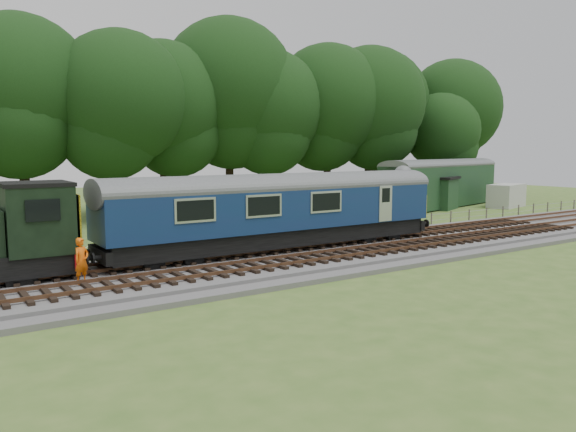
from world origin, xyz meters
TOP-DOWN VIEW (x-y plane):
  - ground at (0.00, 0.00)m, footprint 120.00×120.00m
  - ballast at (0.00, 0.00)m, footprint 70.00×7.00m
  - track_north at (0.00, 1.40)m, footprint 67.20×2.40m
  - track_south at (0.00, -1.60)m, footprint 67.20×2.40m
  - fence at (0.00, 4.50)m, footprint 64.00×0.12m
  - tree_line at (0.00, 22.00)m, footprint 70.00×8.00m
  - dmu_railcar at (-2.50, 1.40)m, footprint 18.05×2.86m
  - worker at (-12.58, -0.58)m, footprint 0.76×0.67m
  - parked_coach at (23.01, 13.20)m, footprint 17.25×6.95m
  - shed at (21.54, 12.60)m, footprint 4.73×4.73m
  - caravan at (28.33, 10.04)m, footprint 4.74×3.14m

SIDE VIEW (x-z plane):
  - ground at x=0.00m, z-range 0.00..0.00m
  - fence at x=0.00m, z-range -0.50..0.50m
  - tree_line at x=0.00m, z-range -9.00..9.00m
  - ballast at x=0.00m, z-range 0.00..0.35m
  - track_north at x=0.00m, z-range 0.31..0.52m
  - track_south at x=0.00m, z-range 0.31..0.52m
  - caravan at x=28.33m, z-range 0.00..2.13m
  - worker at x=-12.58m, z-range 0.35..2.09m
  - shed at x=21.54m, z-range 0.02..2.95m
  - parked_coach at x=23.01m, z-range 0.27..4.62m
  - dmu_railcar at x=-2.50m, z-range 0.67..4.54m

